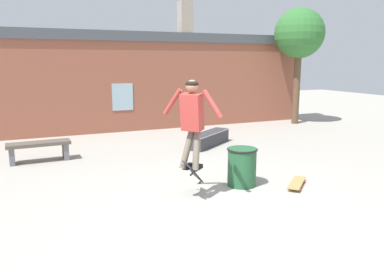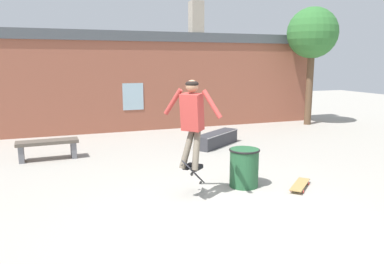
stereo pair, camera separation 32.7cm
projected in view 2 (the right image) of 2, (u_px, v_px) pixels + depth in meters
ground_plane at (220, 217)px, 5.77m from camera, size 40.00×40.00×0.00m
building_backdrop at (126, 80)px, 12.62m from camera, size 15.52×0.52×4.41m
tree_right at (312, 34)px, 13.60m from camera, size 1.84×1.84×4.29m
park_bench at (48, 146)px, 9.07m from camera, size 1.45×0.50×0.48m
skate_ledge at (217, 139)px, 10.60m from camera, size 1.64×1.36×0.38m
trash_bin at (244, 167)px, 7.12m from camera, size 0.59×0.59×0.74m
skater at (192, 117)px, 6.28m from camera, size 0.78×0.90×1.53m
skateboard_flipping at (194, 172)px, 6.54m from camera, size 0.57×0.70×0.58m
skateboard_resting at (300, 184)px, 7.07m from camera, size 0.76×0.72×0.08m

